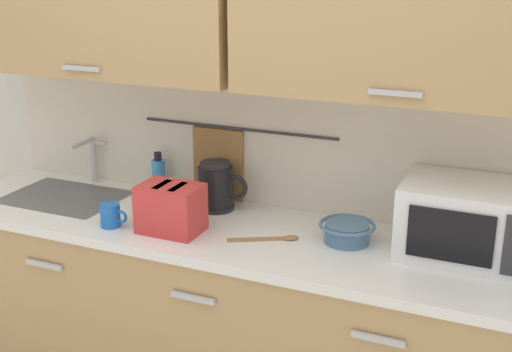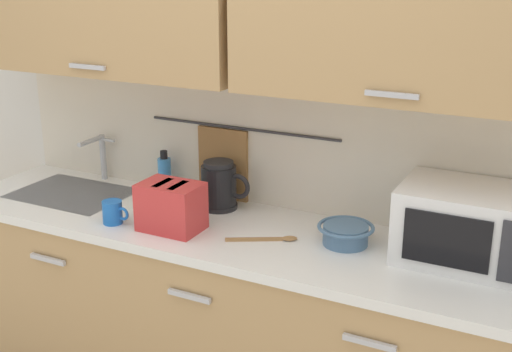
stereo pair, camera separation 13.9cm
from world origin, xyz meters
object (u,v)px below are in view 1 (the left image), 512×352
Objects in this scene: mug_by_kettle at (147,199)px; toaster at (171,208)px; microwave at (467,220)px; electric_kettle at (217,186)px; wooden_spoon at (272,239)px; mixing_bowl at (347,231)px; mug_near_sink at (111,215)px; dish_soap_bottle at (159,176)px.

toaster is at bearing -36.61° from mug_by_kettle.
electric_kettle is at bearing 176.93° from microwave.
toaster is at bearing -169.09° from wooden_spoon.
microwave is 2.15× the size of mixing_bowl.
electric_kettle is at bearing 79.17° from toaster.
toaster is 1.00× the size of wooden_spoon.
electric_kettle is at bearing 169.28° from mixing_bowl.
mug_by_kettle is at bearing 143.39° from toaster.
mixing_bowl is (0.91, 0.23, -0.00)m from mug_near_sink.
wooden_spoon is at bearing -31.89° from electric_kettle.
mug_near_sink is (-1.33, -0.29, -0.09)m from microwave.
electric_kettle is 0.29m from toaster.
mug_by_kettle is (-0.21, 0.16, -0.05)m from toaster.
electric_kettle reaches higher than dish_soap_bottle.
mug_by_kettle reaches higher than wooden_spoon.
dish_soap_bottle is at bearing 169.19° from mixing_bowl.
dish_soap_bottle is 0.72m from wooden_spoon.
mug_near_sink is at bearing -131.07° from electric_kettle.
mug_near_sink is at bearing -167.72° from microwave.
dish_soap_bottle is (-0.33, 0.06, -0.01)m from electric_kettle.
electric_kettle is 0.62m from mixing_bowl.
toaster is at bearing -100.83° from electric_kettle.
dish_soap_bottle is at bearing 169.01° from electric_kettle.
wooden_spoon is (0.61, -0.08, -0.04)m from mug_by_kettle.
toaster is 0.41m from wooden_spoon.
mixing_bowl reaches higher than wooden_spoon.
electric_kettle reaches higher than wooden_spoon.
dish_soap_bottle is 0.77× the size of toaster.
microwave is 0.72m from wooden_spoon.
toaster reaches higher than mug_by_kettle.
electric_kettle is at bearing -10.99° from dish_soap_bottle.
dish_soap_bottle reaches higher than mug_by_kettle.
mug_near_sink and mug_by_kettle have the same top height.
microwave reaches higher than dish_soap_bottle.
electric_kettle is (-1.03, 0.06, -0.03)m from microwave.
mixing_bowl is 1.78× the size of mug_by_kettle.
toaster reaches higher than mixing_bowl.
electric_kettle is 0.89× the size of toaster.
dish_soap_bottle is 0.92× the size of mixing_bowl.
toaster is 0.27m from mug_by_kettle.
wooden_spoon is at bearing 11.67° from mug_near_sink.
toaster is (-0.06, -0.29, -0.01)m from electric_kettle.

